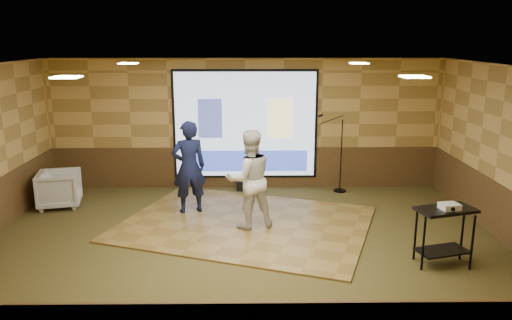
{
  "coord_description": "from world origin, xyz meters",
  "views": [
    {
      "loc": [
        0.1,
        -7.86,
        3.47
      ],
      "look_at": [
        0.22,
        0.87,
        1.3
      ],
      "focal_mm": 35.0,
      "sensor_mm": 36.0,
      "label": 1
    }
  ],
  "objects_px": {
    "player_right": "(249,179)",
    "mic_stand": "(338,171)",
    "dance_floor": "(245,223)",
    "duffel_bag": "(247,184)",
    "banquet_chair": "(60,189)",
    "projector_screen": "(245,126)",
    "projector": "(450,206)",
    "player_left": "(189,167)",
    "av_table": "(444,226)"
  },
  "relations": [
    {
      "from": "player_right",
      "to": "mic_stand",
      "type": "height_order",
      "value": "player_right"
    },
    {
      "from": "player_right",
      "to": "mic_stand",
      "type": "distance_m",
      "value": 3.06
    },
    {
      "from": "mic_stand",
      "to": "duffel_bag",
      "type": "xyz_separation_m",
      "value": [
        -2.07,
        0.13,
        -0.35
      ]
    },
    {
      "from": "player_left",
      "to": "player_right",
      "type": "distance_m",
      "value": 1.46
    },
    {
      "from": "player_right",
      "to": "mic_stand",
      "type": "xyz_separation_m",
      "value": [
        2.03,
        2.25,
        -0.45
      ]
    },
    {
      "from": "dance_floor",
      "to": "duffel_bag",
      "type": "distance_m",
      "value": 2.19
    },
    {
      "from": "projector",
      "to": "banquet_chair",
      "type": "height_order",
      "value": "projector"
    },
    {
      "from": "player_left",
      "to": "banquet_chair",
      "type": "distance_m",
      "value": 2.85
    },
    {
      "from": "player_left",
      "to": "player_right",
      "type": "bearing_deg",
      "value": 126.49
    },
    {
      "from": "projector_screen",
      "to": "mic_stand",
      "type": "distance_m",
      "value": 2.36
    },
    {
      "from": "banquet_chair",
      "to": "duffel_bag",
      "type": "height_order",
      "value": "banquet_chair"
    },
    {
      "from": "projector_screen",
      "to": "player_right",
      "type": "distance_m",
      "value": 2.64
    },
    {
      "from": "player_right",
      "to": "av_table",
      "type": "xyz_separation_m",
      "value": [
        3.0,
        -1.57,
        -0.3
      ]
    },
    {
      "from": "player_right",
      "to": "player_left",
      "type": "bearing_deg",
      "value": -52.65
    },
    {
      "from": "projector",
      "to": "duffel_bag",
      "type": "height_order",
      "value": "projector"
    },
    {
      "from": "projector",
      "to": "banquet_chair",
      "type": "xyz_separation_m",
      "value": [
        -6.98,
        2.88,
        -0.59
      ]
    },
    {
      "from": "dance_floor",
      "to": "player_right",
      "type": "height_order",
      "value": "player_right"
    },
    {
      "from": "dance_floor",
      "to": "player_left",
      "type": "xyz_separation_m",
      "value": [
        -1.12,
        0.64,
        0.94
      ]
    },
    {
      "from": "player_left",
      "to": "duffel_bag",
      "type": "relative_size",
      "value": 4.1
    },
    {
      "from": "banquet_chair",
      "to": "duffel_bag",
      "type": "bearing_deg",
      "value": -86.23
    },
    {
      "from": "player_left",
      "to": "player_right",
      "type": "height_order",
      "value": "player_left"
    },
    {
      "from": "projector_screen",
      "to": "av_table",
      "type": "xyz_separation_m",
      "value": [
        3.09,
        -4.15,
        -0.83
      ]
    },
    {
      "from": "dance_floor",
      "to": "duffel_bag",
      "type": "xyz_separation_m",
      "value": [
        0.03,
        2.19,
        0.12
      ]
    },
    {
      "from": "projector_screen",
      "to": "duffel_bag",
      "type": "height_order",
      "value": "projector_screen"
    },
    {
      "from": "player_left",
      "to": "mic_stand",
      "type": "height_order",
      "value": "player_left"
    },
    {
      "from": "dance_floor",
      "to": "projector",
      "type": "xyz_separation_m",
      "value": [
        3.1,
        -1.81,
        0.96
      ]
    },
    {
      "from": "projector_screen",
      "to": "mic_stand",
      "type": "relative_size",
      "value": 1.85
    },
    {
      "from": "duffel_bag",
      "to": "projector_screen",
      "type": "bearing_deg",
      "value": 103.11
    },
    {
      "from": "dance_floor",
      "to": "player_right",
      "type": "bearing_deg",
      "value": -67.75
    },
    {
      "from": "dance_floor",
      "to": "player_right",
      "type": "relative_size",
      "value": 2.46
    },
    {
      "from": "player_right",
      "to": "duffel_bag",
      "type": "height_order",
      "value": "player_right"
    },
    {
      "from": "dance_floor",
      "to": "player_right",
      "type": "distance_m",
      "value": 0.95
    },
    {
      "from": "av_table",
      "to": "mic_stand",
      "type": "relative_size",
      "value": 0.52
    },
    {
      "from": "av_table",
      "to": "duffel_bag",
      "type": "height_order",
      "value": "av_table"
    },
    {
      "from": "projector",
      "to": "banquet_chair",
      "type": "distance_m",
      "value": 7.58
    },
    {
      "from": "player_right",
      "to": "av_table",
      "type": "height_order",
      "value": "player_right"
    },
    {
      "from": "projector_screen",
      "to": "banquet_chair",
      "type": "xyz_separation_m",
      "value": [
        -3.86,
        -1.32,
        -1.09
      ]
    },
    {
      "from": "projector",
      "to": "duffel_bag",
      "type": "distance_m",
      "value": 5.11
    },
    {
      "from": "projector",
      "to": "projector_screen",
      "type": "bearing_deg",
      "value": 115.43
    },
    {
      "from": "projector_screen",
      "to": "av_table",
      "type": "bearing_deg",
      "value": -53.33
    },
    {
      "from": "dance_floor",
      "to": "projector",
      "type": "bearing_deg",
      "value": -30.18
    },
    {
      "from": "mic_stand",
      "to": "banquet_chair",
      "type": "distance_m",
      "value": 6.06
    },
    {
      "from": "projector_screen",
      "to": "duffel_bag",
      "type": "bearing_deg",
      "value": -76.89
    },
    {
      "from": "mic_stand",
      "to": "banquet_chair",
      "type": "bearing_deg",
      "value": -155.77
    },
    {
      "from": "player_left",
      "to": "duffel_bag",
      "type": "xyz_separation_m",
      "value": [
        1.15,
        1.55,
        -0.82
      ]
    },
    {
      "from": "dance_floor",
      "to": "duffel_bag",
      "type": "height_order",
      "value": "duffel_bag"
    },
    {
      "from": "player_right",
      "to": "projector_screen",
      "type": "bearing_deg",
      "value": -105.7
    },
    {
      "from": "projector",
      "to": "mic_stand",
      "type": "relative_size",
      "value": 0.15
    },
    {
      "from": "banquet_chair",
      "to": "duffel_bag",
      "type": "relative_size",
      "value": 1.85
    },
    {
      "from": "dance_floor",
      "to": "player_left",
      "type": "height_order",
      "value": "player_left"
    }
  ]
}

